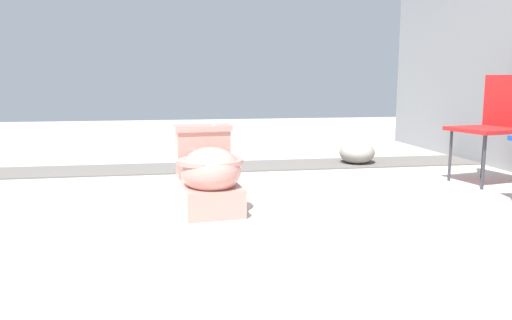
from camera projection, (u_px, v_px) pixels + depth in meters
ground_plane at (178, 206)px, 3.17m from camera, size 14.00×14.00×0.00m
gravel_strip at (230, 167)px, 4.60m from camera, size 0.56×8.00×0.01m
toilet at (208, 174)px, 3.08m from camera, size 0.66×0.43×0.52m
folding_chair_left at (496, 117)px, 3.83m from camera, size 0.52×0.52×0.83m
boulder_near at (357, 152)px, 4.77m from camera, size 0.47×0.44×0.22m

